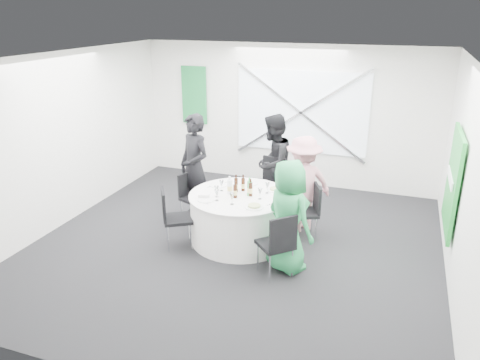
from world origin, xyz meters
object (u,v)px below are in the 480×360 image
(chair_front_right, at_px, (279,241))
(clear_water_bottle, at_px, (230,187))
(chair_back, at_px, (271,183))
(person_man_back_left, at_px, (195,167))
(chair_back_left, at_px, (191,193))
(chair_back_right, at_px, (310,208))
(chair_front_left, at_px, (172,214))
(green_water_bottle, at_px, (249,188))
(person_woman_green, at_px, (288,216))
(banquet_table, at_px, (240,218))
(person_woman_pink, at_px, (303,184))
(person_man_back, at_px, (273,164))

(chair_front_right, xyz_separation_m, clear_water_bottle, (-1.01, 0.85, 0.32))
(chair_back, height_order, chair_front_right, chair_back)
(person_man_back_left, distance_m, clear_water_bottle, 1.04)
(chair_back, height_order, chair_back_left, chair_back)
(chair_back, bearing_deg, person_man_back_left, -148.67)
(clear_water_bottle, bearing_deg, chair_back_right, 20.82)
(chair_front_left, bearing_deg, clear_water_bottle, -84.69)
(chair_front_left, distance_m, green_water_bottle, 1.22)
(chair_back, height_order, chair_front_left, chair_back)
(chair_front_right, height_order, green_water_bottle, green_water_bottle)
(chair_back, distance_m, person_woman_green, 1.78)
(chair_back_left, height_order, chair_front_left, chair_front_left)
(banquet_table, height_order, chair_front_right, chair_front_right)
(chair_back, bearing_deg, person_woman_pink, -17.74)
(chair_front_left, relative_size, person_woman_green, 0.58)
(chair_back_left, relative_size, chair_front_left, 0.88)
(chair_front_left, bearing_deg, person_woman_green, -123.01)
(person_man_back, bearing_deg, person_woman_pink, 56.23)
(chair_front_right, distance_m, person_woman_pink, 1.58)
(person_woman_green, bearing_deg, chair_front_right, 111.78)
(chair_back_left, distance_m, chair_back_right, 2.04)
(banquet_table, relative_size, person_man_back, 0.89)
(person_woman_pink, bearing_deg, clear_water_bottle, -4.97)
(green_water_bottle, bearing_deg, chair_back_right, 25.40)
(banquet_table, relative_size, chair_back, 1.51)
(green_water_bottle, bearing_deg, chair_front_right, -51.63)
(person_man_back, height_order, person_woman_pink, person_man_back)
(banquet_table, relative_size, person_woman_green, 0.98)
(chair_back_left, distance_m, green_water_bottle, 1.32)
(person_man_back_left, xyz_separation_m, person_man_back, (1.17, 0.69, -0.03))
(chair_back_right, relative_size, person_man_back_left, 0.49)
(chair_back_left, bearing_deg, person_man_back, -32.32)
(chair_back_left, xyz_separation_m, chair_front_left, (0.16, -0.99, 0.07))
(chair_front_right, height_order, person_man_back_left, person_man_back_left)
(person_woman_green, bearing_deg, person_man_back_left, 1.77)
(chair_front_right, bearing_deg, person_woman_green, -145.93)
(green_water_bottle, xyz_separation_m, clear_water_bottle, (-0.30, -0.04, -0.00))
(chair_back, xyz_separation_m, person_woman_pink, (0.62, -0.34, 0.17))
(banquet_table, bearing_deg, chair_back, 79.19)
(chair_front_left, bearing_deg, person_man_back_left, -24.70)
(chair_front_left, bearing_deg, green_water_bottle, -92.29)
(person_woman_pink, bearing_deg, person_woman_green, 52.75)
(chair_front_right, xyz_separation_m, green_water_bottle, (-0.70, 0.89, 0.32))
(person_woman_green, xyz_separation_m, clear_water_bottle, (-1.06, 0.58, 0.08))
(banquet_table, distance_m, clear_water_bottle, 0.52)
(chair_back, xyz_separation_m, clear_water_bottle, (-0.36, -1.04, 0.26))
(person_woman_green, bearing_deg, chair_back_right, -62.30)
(chair_back_left, xyz_separation_m, person_man_back_left, (0.02, 0.14, 0.43))
(green_water_bottle, bearing_deg, chair_back, 86.69)
(person_man_back, bearing_deg, chair_front_right, 24.80)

